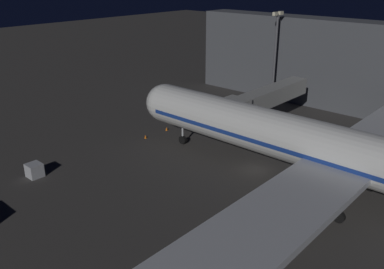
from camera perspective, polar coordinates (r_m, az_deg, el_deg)
ground_plane at (r=52.33m, az=8.77°, el=-4.83°), size 320.00×320.00×0.00m
airliner_at_gate at (r=46.11m, az=19.29°, el=-2.32°), size 52.73×57.00×19.83m
jet_bridge at (r=62.12m, az=9.58°, el=4.79°), size 19.78×3.40×6.94m
apron_floodlight_mast at (r=76.96m, az=11.42°, el=11.19°), size 2.90×0.50×16.53m
baggage_container_mid_row at (r=53.22m, az=-20.90°, el=-4.62°), size 1.67×1.71×1.68m
traffic_cone_nose_port at (r=64.28m, az=-3.52°, el=0.80°), size 0.36×0.36×0.55m
traffic_cone_nose_starboard at (r=61.50m, az=-6.44°, el=-0.29°), size 0.36×0.36×0.55m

